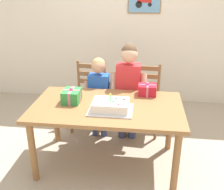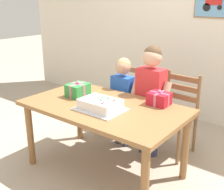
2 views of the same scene
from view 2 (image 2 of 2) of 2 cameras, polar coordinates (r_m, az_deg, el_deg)
ground_plane at (r=3.11m, az=-1.51°, el=-14.69°), size 20.00×20.00×0.00m
back_wall at (r=4.26m, az=15.11°, el=12.56°), size 6.40×0.11×2.60m
dining_table at (r=2.81m, az=-1.62°, el=-3.74°), size 1.58×0.91×0.73m
birthday_cake at (r=2.64m, az=-2.35°, el=-2.00°), size 0.44×0.34×0.19m
gift_box_red_large at (r=3.03m, az=-6.83°, el=1.00°), size 0.19×0.23×0.17m
gift_box_beside_cake at (r=2.80m, az=9.37°, el=-0.75°), size 0.21×0.18×0.16m
chair_left at (r=3.68m, az=1.93°, el=-1.04°), size 0.46×0.46×0.92m
chair_right at (r=3.33m, az=12.47°, el=-3.68°), size 0.45×0.45×0.92m
child_older at (r=3.11m, az=7.70°, el=0.80°), size 0.45×0.26×1.25m
child_younger at (r=3.34m, az=2.14°, el=0.24°), size 0.39×0.22×1.08m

